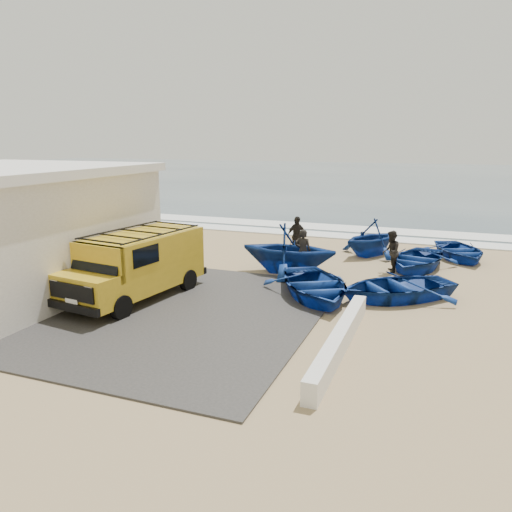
% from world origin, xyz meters
% --- Properties ---
extents(ground, '(160.00, 160.00, 0.00)m').
position_xyz_m(ground, '(0.00, 0.00, 0.00)').
color(ground, tan).
extents(slab, '(12.00, 10.00, 0.05)m').
position_xyz_m(slab, '(-2.00, -2.00, 0.03)').
color(slab, '#3B3836').
rests_on(slab, ground).
extents(ocean, '(180.00, 88.00, 0.01)m').
position_xyz_m(ocean, '(0.00, 56.00, 0.00)').
color(ocean, '#385166').
rests_on(ocean, ground).
extents(surf_line, '(180.00, 1.60, 0.06)m').
position_xyz_m(surf_line, '(0.00, 12.00, 0.03)').
color(surf_line, white).
rests_on(surf_line, ground).
extents(surf_wash, '(180.00, 2.20, 0.04)m').
position_xyz_m(surf_wash, '(0.00, 14.50, 0.02)').
color(surf_wash, white).
rests_on(surf_wash, ground).
extents(parapet, '(0.35, 6.00, 0.55)m').
position_xyz_m(parapet, '(5.00, -3.00, 0.28)').
color(parapet, silver).
rests_on(parapet, ground).
extents(van, '(2.73, 5.49, 2.26)m').
position_xyz_m(van, '(-2.19, -1.18, 1.21)').
color(van, gold).
rests_on(van, ground).
extents(boat_near_left, '(4.73, 5.17, 0.88)m').
position_xyz_m(boat_near_left, '(3.32, 0.93, 0.44)').
color(boat_near_left, navy).
rests_on(boat_near_left, ground).
extents(boat_near_right, '(4.98, 4.77, 0.84)m').
position_xyz_m(boat_near_right, '(5.87, 1.79, 0.42)').
color(boat_near_right, navy).
rests_on(boat_near_right, ground).
extents(boat_mid_left, '(3.86, 3.36, 1.98)m').
position_xyz_m(boat_mid_left, '(1.54, 3.70, 0.99)').
color(boat_mid_left, navy).
rests_on(boat_mid_left, ground).
extents(boat_mid_right, '(3.58, 4.44, 0.82)m').
position_xyz_m(boat_mid_right, '(6.26, 6.16, 0.41)').
color(boat_mid_right, navy).
rests_on(boat_mid_right, ground).
extents(boat_far_left, '(4.02, 4.18, 1.69)m').
position_xyz_m(boat_far_left, '(4.15, 7.95, 0.85)').
color(boat_far_left, navy).
rests_on(boat_far_left, ground).
extents(boat_far_right, '(3.74, 4.35, 0.76)m').
position_xyz_m(boat_far_right, '(7.92, 8.65, 0.38)').
color(boat_far_right, navy).
rests_on(boat_far_right, ground).
extents(fisherman_front, '(0.66, 0.45, 1.78)m').
position_xyz_m(fisherman_front, '(2.10, 3.80, 0.89)').
color(fisherman_front, black).
rests_on(fisherman_front, ground).
extents(fisherman_middle, '(0.70, 0.87, 1.69)m').
position_xyz_m(fisherman_middle, '(5.32, 5.20, 0.85)').
color(fisherman_middle, black).
rests_on(fisherman_middle, ground).
extents(fisherman_back, '(0.99, 1.09, 1.79)m').
position_xyz_m(fisherman_back, '(0.93, 6.86, 0.89)').
color(fisherman_back, black).
rests_on(fisherman_back, ground).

